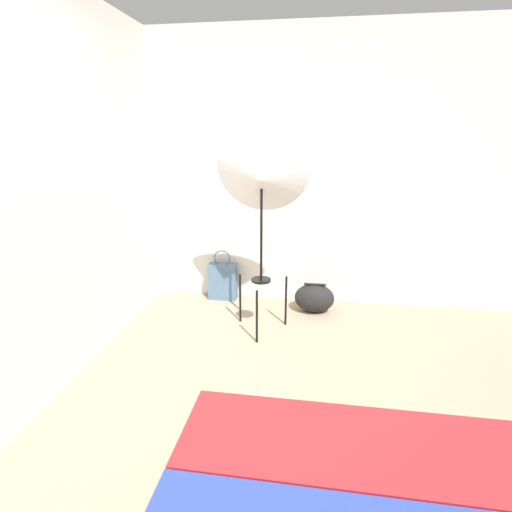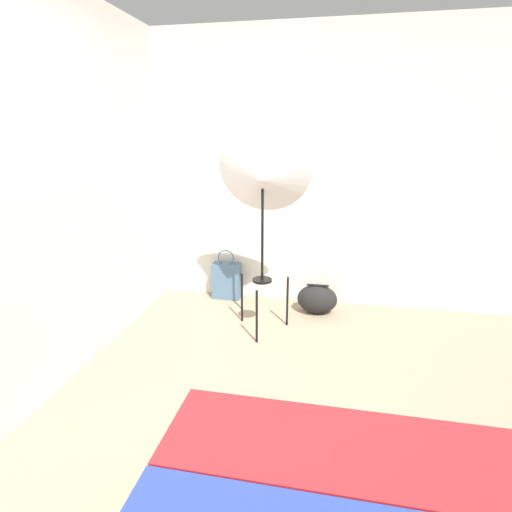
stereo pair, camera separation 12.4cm
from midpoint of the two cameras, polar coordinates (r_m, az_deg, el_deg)
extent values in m
plane|color=gray|center=(2.31, 1.14, -28.66)|extent=(14.00, 14.00, 0.00)
cube|color=silver|center=(3.91, 5.86, 11.81)|extent=(8.00, 0.05, 2.60)
cube|color=silver|center=(3.14, -24.91, 9.02)|extent=(0.05, 8.00, 2.60)
cube|color=red|center=(1.86, 11.95, -25.04)|extent=(1.46, 0.48, 0.04)
cylinder|color=black|center=(3.28, -0.97, -8.69)|extent=(0.02, 0.02, 0.46)
cylinder|color=black|center=(3.64, -3.25, -6.02)|extent=(0.02, 0.02, 0.46)
cylinder|color=black|center=(3.58, 3.30, -6.42)|extent=(0.02, 0.02, 0.46)
cylinder|color=black|center=(3.41, -0.31, -3.46)|extent=(0.17, 0.17, 0.02)
cylinder|color=black|center=(3.28, -0.32, 3.81)|extent=(0.02, 0.02, 0.89)
cone|color=silver|center=(3.20, -0.33, 11.54)|extent=(0.76, 0.45, 0.78)
cube|color=slate|center=(4.16, -5.63, -3.64)|extent=(0.29, 0.13, 0.37)
torus|color=slate|center=(4.08, -5.73, -0.33)|extent=(0.17, 0.01, 0.17)
ellipsoid|color=black|center=(3.90, 7.43, -5.98)|extent=(0.38, 0.27, 0.27)
cube|color=black|center=(3.84, 7.51, -4.04)|extent=(0.21, 0.04, 0.01)
camera|label=1|loc=(0.06, -91.14, -0.35)|focal=28.00mm
camera|label=2|loc=(0.06, 88.86, 0.35)|focal=28.00mm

